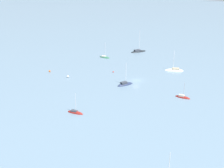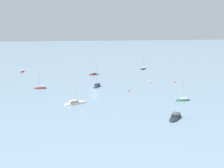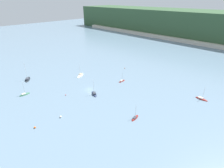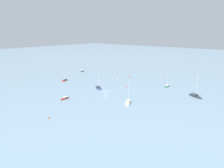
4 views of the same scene
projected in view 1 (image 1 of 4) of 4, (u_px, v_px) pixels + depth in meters
ground_plane at (136, 81)px, 122.18m from camera, size 600.00×600.00×0.00m
sailboat_0 at (105, 57)px, 152.13m from camera, size 1.82×5.73×8.37m
sailboat_1 at (183, 97)px, 106.69m from camera, size 1.59×5.29×6.24m
sailboat_2 at (125, 85)px, 117.89m from camera, size 6.93×4.78×9.46m
sailboat_3 at (75, 113)px, 95.73m from camera, size 2.28×5.46×7.35m
sailboat_4 at (138, 52)px, 162.07m from camera, size 8.87×6.90×11.68m
sailboat_6 at (174, 71)px, 133.43m from camera, size 5.62×8.20×9.78m
mooring_buoy_1 at (50, 71)px, 131.87m from camera, size 0.78×0.78×0.78m
mooring_buoy_2 at (68, 77)px, 125.41m from camera, size 0.88×0.88×0.88m
mooring_buoy_3 at (113, 72)px, 131.45m from camera, size 0.50×0.50×0.50m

